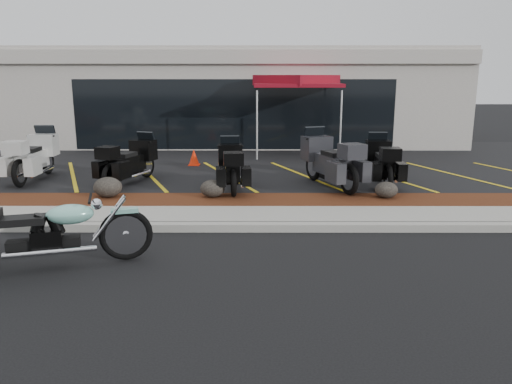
{
  "coord_description": "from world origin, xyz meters",
  "views": [
    {
      "loc": [
        0.85,
        -8.33,
        2.93
      ],
      "look_at": [
        0.83,
        1.2,
        0.7
      ],
      "focal_mm": 35.0,
      "sensor_mm": 36.0,
      "label": 1
    }
  ],
  "objects_px": {
    "touring_white": "(46,150)",
    "traffic_cone": "(194,157)",
    "hero_cruiser": "(126,227)",
    "popup_canopy": "(296,82)"
  },
  "relations": [
    {
      "from": "touring_white",
      "to": "traffic_cone",
      "type": "height_order",
      "value": "touring_white"
    },
    {
      "from": "hero_cruiser",
      "to": "traffic_cone",
      "type": "xyz_separation_m",
      "value": [
        0.1,
        8.02,
        -0.15
      ]
    },
    {
      "from": "traffic_cone",
      "to": "touring_white",
      "type": "bearing_deg",
      "value": -159.9
    },
    {
      "from": "hero_cruiser",
      "to": "popup_canopy",
      "type": "distance_m",
      "value": 11.3
    },
    {
      "from": "hero_cruiser",
      "to": "traffic_cone",
      "type": "bearing_deg",
      "value": 73.56
    },
    {
      "from": "touring_white",
      "to": "popup_canopy",
      "type": "bearing_deg",
      "value": -62.14
    },
    {
      "from": "touring_white",
      "to": "popup_canopy",
      "type": "relative_size",
      "value": 0.73
    },
    {
      "from": "popup_canopy",
      "to": "traffic_cone",
      "type": "bearing_deg",
      "value": -136.63
    },
    {
      "from": "touring_white",
      "to": "traffic_cone",
      "type": "distance_m",
      "value": 4.32
    },
    {
      "from": "touring_white",
      "to": "popup_canopy",
      "type": "xyz_separation_m",
      "value": [
        7.44,
        3.99,
        1.83
      ]
    }
  ]
}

